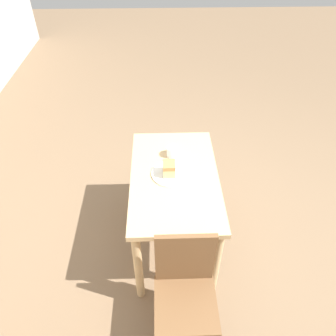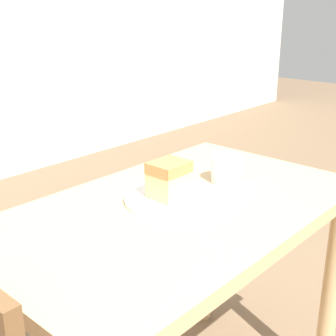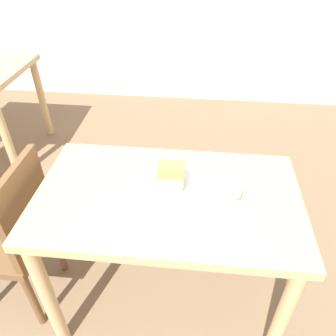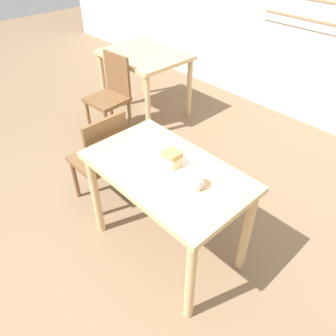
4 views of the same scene
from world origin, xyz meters
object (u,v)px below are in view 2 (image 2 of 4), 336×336
at_px(dining_table_near, 177,247).
at_px(cake_slice, 169,179).
at_px(coffee_mug, 227,169).
at_px(plate, 175,198).

xyz_separation_m(dining_table_near, cake_slice, (0.01, 0.04, 0.19)).
bearing_deg(cake_slice, coffee_mug, -8.80).
bearing_deg(plate, dining_table_near, -128.74).
height_order(plate, coffee_mug, coffee_mug).
height_order(cake_slice, coffee_mug, cake_slice).
relative_size(cake_slice, coffee_mug, 1.04).
xyz_separation_m(cake_slice, coffee_mug, (0.22, -0.03, -0.02)).
height_order(plate, cake_slice, cake_slice).
height_order(dining_table_near, coffee_mug, coffee_mug).
relative_size(plate, cake_slice, 2.75).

